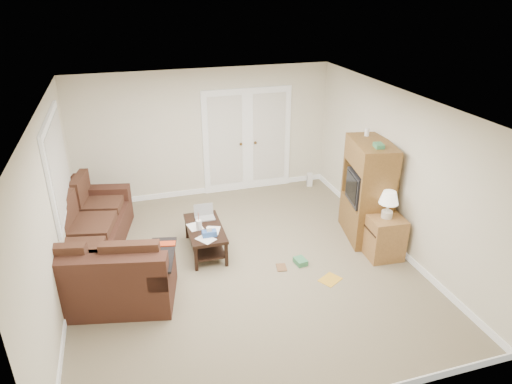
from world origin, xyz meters
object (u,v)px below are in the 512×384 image
object	(u,v)px
tv_armoire	(367,190)
side_cabinet	(384,233)
sectional_sofa	(92,252)
coffee_table	(205,237)

from	to	relation	value
tv_armoire	side_cabinet	xyz separation A→B (m)	(-0.02, -0.66, -0.44)
tv_armoire	side_cabinet	world-z (taller)	tv_armoire
sectional_sofa	side_cabinet	distance (m)	4.40
sectional_sofa	coffee_table	bearing A→B (deg)	16.85
sectional_sofa	tv_armoire	size ratio (longest dim) A/B	1.81
side_cabinet	sectional_sofa	bearing A→B (deg)	173.63
sectional_sofa	side_cabinet	world-z (taller)	side_cabinet
tv_armoire	side_cabinet	size ratio (longest dim) A/B	1.61
coffee_table	tv_armoire	world-z (taller)	tv_armoire
tv_armoire	sectional_sofa	bearing A→B (deg)	-170.71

